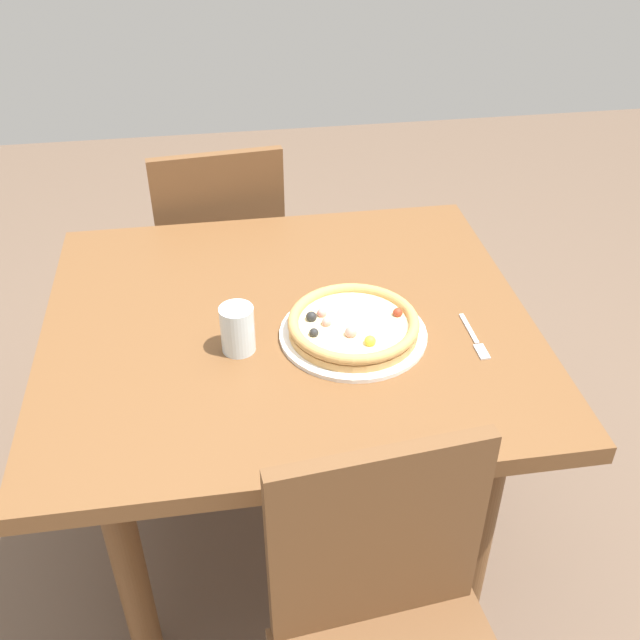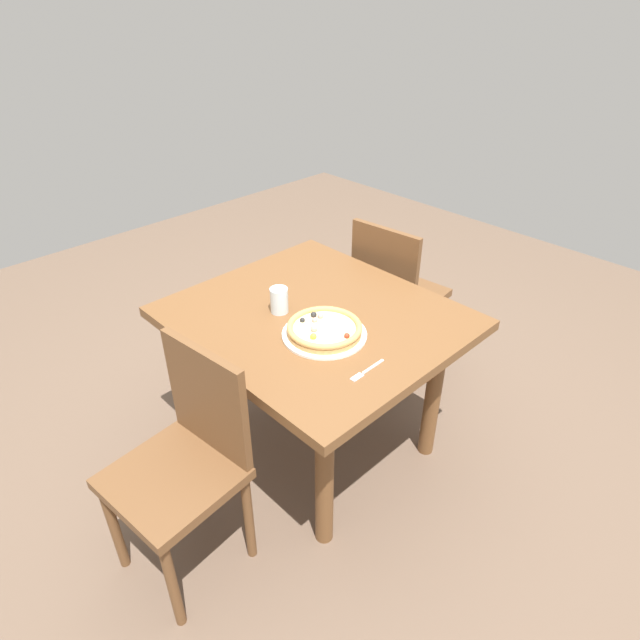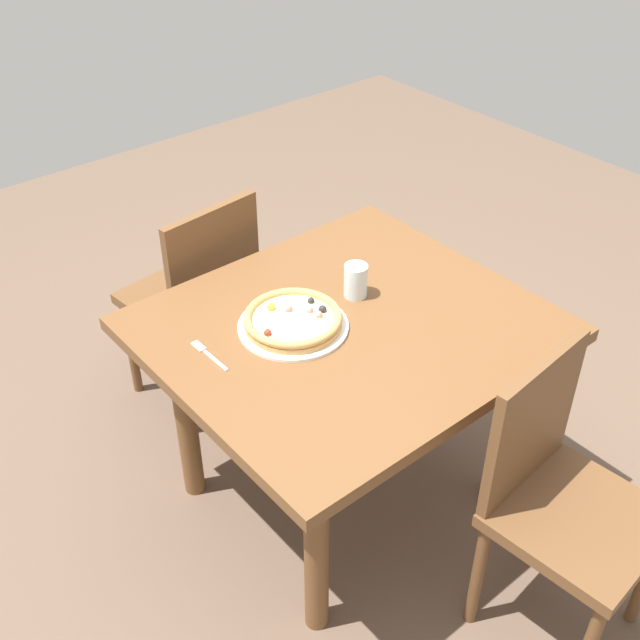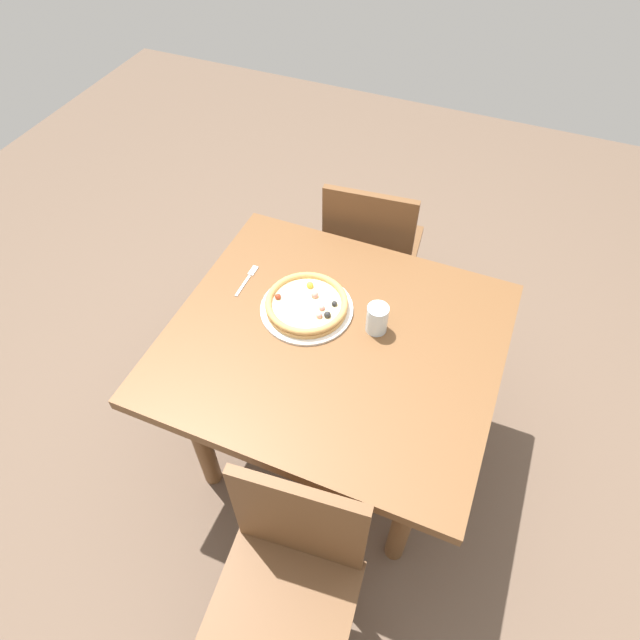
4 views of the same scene
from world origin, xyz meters
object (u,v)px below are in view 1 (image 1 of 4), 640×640
fork (475,340)px  chair_near (220,255)px  dining_table (289,354)px  plate (353,334)px  pizza (353,325)px  drinking_glass (238,329)px

fork → chair_near: bearing=-148.4°
dining_table → fork: 0.43m
plate → pizza: size_ratio=1.13×
plate → fork: size_ratio=1.98×
chair_near → fork: 1.03m
plate → fork: (-0.26, 0.06, -0.00)m
plate → pizza: 0.03m
dining_table → pizza: (-0.13, 0.08, 0.13)m
chair_near → pizza: (-0.28, 0.79, 0.27)m
chair_near → fork: size_ratio=5.37×
chair_near → fork: (-0.54, 0.85, 0.24)m
plate → drinking_glass: (0.25, 0.01, 0.05)m
plate → fork: plate is taller
pizza → dining_table: bearing=-32.1°
dining_table → fork: bearing=160.2°
plate → pizza: (0.00, 0.00, 0.03)m
dining_table → pizza: pizza is taller
chair_near → dining_table: bearing=-84.1°
drinking_glass → fork: bearing=174.6°
plate → pizza: bearing=26.8°
chair_near → plate: (-0.28, 0.79, 0.24)m
plate → dining_table: bearing=-31.9°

